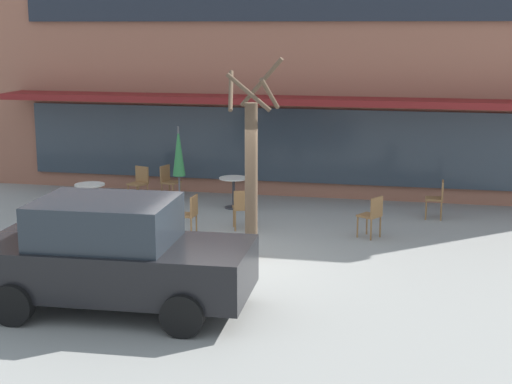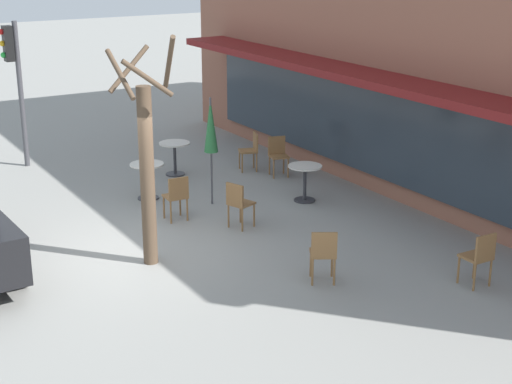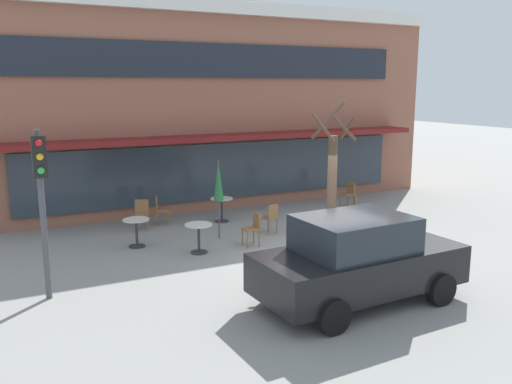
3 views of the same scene
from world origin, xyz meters
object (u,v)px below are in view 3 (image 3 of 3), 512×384
cafe_table_near_wall (136,228)px  cafe_chair_4 (270,216)px  cafe_chair_0 (352,207)px  cafe_chair_5 (142,212)px  traffic_light_pole (41,187)px  cafe_chair_2 (253,227)px  cafe_chair_1 (160,208)px  cafe_table_streetside (199,233)px  patio_umbrella_green_folded (218,181)px  street_tree (332,185)px  parked_sedan (358,260)px  cafe_table_by_tree (222,206)px  cafe_chair_3 (349,192)px

cafe_table_near_wall → cafe_chair_4: size_ratio=0.85×
cafe_chair_0 → cafe_chair_4: bearing=178.1°
cafe_chair_5 → traffic_light_pole: (-3.10, -4.47, 1.77)m
cafe_chair_2 → cafe_chair_4: size_ratio=1.00×
cafe_chair_0 → cafe_chair_1: 5.91m
cafe_chair_4 → cafe_chair_2: bearing=-139.9°
cafe_table_streetside → cafe_chair_5: size_ratio=0.85×
cafe_chair_1 → cafe_chair_4: 3.53m
patio_umbrella_green_folded → cafe_table_streetside: bearing=-134.9°
street_tree → parked_sedan: bearing=-116.0°
cafe_table_by_tree → patio_umbrella_green_folded: patio_umbrella_green_folded is taller
street_tree → traffic_light_pole: 6.96m
cafe_chair_2 → cafe_table_near_wall: bearing=155.2°
cafe_table_by_tree → cafe_chair_3: size_ratio=0.85×
parked_sedan → cafe_table_by_tree: bearing=88.6°
patio_umbrella_green_folded → street_tree: street_tree is taller
patio_umbrella_green_folded → traffic_light_pole: bearing=-151.9°
cafe_chair_3 → street_tree: street_tree is taller
cafe_table_near_wall → parked_sedan: bearing=-62.8°
cafe_chair_2 → cafe_chair_4: 1.25m
cafe_table_near_wall → street_tree: bearing=-30.1°
cafe_table_streetside → cafe_chair_3: size_ratio=0.85×
cafe_chair_2 → cafe_chair_3: (5.12, 2.70, 0.00)m
cafe_chair_5 → traffic_light_pole: 5.72m
cafe_chair_2 → parked_sedan: 4.39m
cafe_table_streetside → cafe_chair_3: cafe_chair_3 is taller
cafe_chair_1 → cafe_chair_2: (1.55, -3.29, 0.00)m
cafe_table_near_wall → parked_sedan: parked_sedan is taller
cafe_chair_0 → cafe_chair_3: bearing=55.7°
cafe_chair_0 → cafe_chair_5: (-5.98, 2.26, 0.00)m
cafe_chair_0 → cafe_chair_4: same height
cafe_chair_4 → street_tree: (0.66, -2.07, 1.20)m
traffic_light_pole → cafe_chair_2: bearing=15.7°
patio_umbrella_green_folded → cafe_chair_1: bearing=114.2°
cafe_chair_4 → cafe_chair_5: 3.84m
cafe_table_streetside → cafe_chair_0: cafe_chair_0 is taller
cafe_chair_0 → traffic_light_pole: 9.51m
cafe_table_near_wall → street_tree: size_ratio=0.20×
cafe_chair_2 → traffic_light_pole: (-5.31, -1.50, 1.77)m
cafe_table_streetside → traffic_light_pole: traffic_light_pole is taller
cafe_chair_1 → street_tree: 5.68m
cafe_chair_2 → cafe_chair_4: (0.96, 0.81, 0.00)m
traffic_light_pole → cafe_table_streetside: bearing=22.4°
cafe_table_streetside → cafe_table_by_tree: 3.26m
cafe_chair_4 → parked_sedan: (-0.86, -5.18, 0.35)m
cafe_chair_1 → traffic_light_pole: 6.34m
patio_umbrella_green_folded → cafe_chair_3: 6.00m
cafe_chair_3 → parked_sedan: size_ratio=0.21×
cafe_table_streetside → patio_umbrella_green_folded: (0.98, 0.99, 1.11)m
cafe_table_near_wall → cafe_chair_0: bearing=-5.1°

